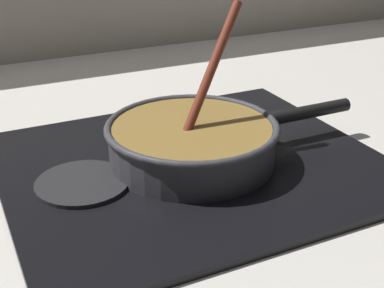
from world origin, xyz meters
TOP-DOWN VIEW (x-y plane):
  - ground at (0.00, 0.00)m, footprint 2.40×1.60m
  - hob_plate at (0.02, 0.09)m, footprint 0.56×0.48m
  - burner_ring at (0.02, 0.09)m, footprint 0.17×0.17m
  - spare_burner at (-0.15, 0.09)m, footprint 0.13×0.13m
  - cooking_pan at (0.02, 0.09)m, footprint 0.42×0.26m

SIDE VIEW (x-z plane):
  - ground at x=0.00m, z-range -0.04..0.00m
  - hob_plate at x=0.02m, z-range 0.00..0.01m
  - spare_burner at x=-0.15m, z-range 0.01..0.02m
  - burner_ring at x=0.02m, z-range 0.01..0.02m
  - cooking_pan at x=0.02m, z-range -0.07..0.16m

